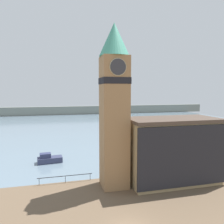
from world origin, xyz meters
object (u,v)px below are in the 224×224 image
(clock_tower, at_px, (114,102))
(pier_building, at_px, (173,150))
(mooring_bollard_near, at_px, (105,188))
(boat_near, at_px, (49,159))

(clock_tower, bearing_deg, pier_building, -3.58)
(clock_tower, relative_size, mooring_bollard_near, 32.37)
(pier_building, relative_size, mooring_bollard_near, 19.42)
(pier_building, xyz_separation_m, boat_near, (-19.18, 14.05, -4.31))
(pier_building, bearing_deg, clock_tower, 176.42)
(clock_tower, distance_m, mooring_bollard_near, 12.44)
(clock_tower, relative_size, pier_building, 1.67)
(pier_building, height_order, mooring_bollard_near, pier_building)
(boat_near, relative_size, mooring_bollard_near, 6.73)
(clock_tower, xyz_separation_m, pier_building, (9.31, -0.58, -7.58))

